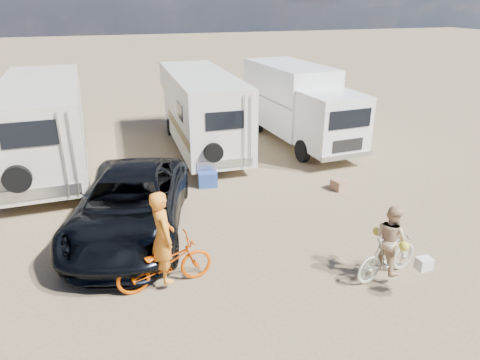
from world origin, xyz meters
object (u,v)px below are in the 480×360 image
object	(u,v)px
crate	(339,185)
bike_parked	(348,144)
rv_main	(202,112)
bike_woman	(388,256)
box_truck	(300,106)
rider_man	(163,245)
rider_woman	(389,246)
rv_left	(45,127)
bike_man	(165,264)
dark_suv	(130,204)
cooler	(208,179)

from	to	relation	value
crate	bike_parked	bearing A→B (deg)	54.46
rv_main	bike_woman	size ratio (longest dim) A/B	4.29
box_truck	rv_main	bearing A→B (deg)	168.47
rider_man	rider_woman	distance (m)	4.64
rv_left	rider_man	world-z (taller)	rv_left
crate	rv_main	bearing A→B (deg)	119.80
rv_main	crate	xyz separation A→B (m)	(3.04, -5.31, -1.30)
bike_man	bike_woman	world-z (taller)	bike_man
box_truck	bike_woman	size ratio (longest dim) A/B	4.05
rv_main	box_truck	xyz separation A→B (m)	(3.91, -0.58, 0.07)
dark_suv	bike_parked	world-z (taller)	dark_suv
box_truck	dark_suv	bearing A→B (deg)	-146.13
bike_man	bike_parked	xyz separation A→B (m)	(7.90, 5.97, -0.10)
cooler	crate	size ratio (longest dim) A/B	1.45
box_truck	bike_woman	bearing A→B (deg)	-107.18
crate	rider_man	bearing A→B (deg)	-151.71
dark_suv	bike_man	bearing A→B (deg)	-64.82
rv_left	cooler	size ratio (longest dim) A/B	13.38
bike_parked	crate	bearing A→B (deg)	162.69
dark_suv	bike_parked	bearing A→B (deg)	37.85
rv_main	rider_man	distance (m)	8.98
rv_left	cooler	world-z (taller)	rv_left
bike_woman	rider_man	distance (m)	4.66
box_truck	bike_parked	world-z (taller)	box_truck
bike_parked	crate	xyz separation A→B (m)	(-1.99, -2.79, -0.26)
rider_woman	bike_woman	bearing A→B (deg)	-0.00
bike_man	rider_man	distance (m)	0.45
rv_left	dark_suv	world-z (taller)	rv_left
bike_man	cooler	distance (m)	5.17
rv_main	bike_parked	distance (m)	5.73
dark_suv	rider_man	size ratio (longest dim) A/B	2.86
rv_main	dark_suv	world-z (taller)	rv_main
rider_woman	crate	xyz separation A→B (m)	(1.42, 4.33, -0.58)
rv_left	rider_man	size ratio (longest dim) A/B	4.04
dark_suv	rider_man	xyz separation A→B (m)	(0.44, -2.49, 0.20)
box_truck	dark_suv	distance (m)	9.05
cooler	rider_man	bearing A→B (deg)	-105.43
box_truck	rider_woman	size ratio (longest dim) A/B	4.55
rv_main	rider_woman	xyz separation A→B (m)	(1.63, -9.65, -0.72)
cooler	crate	distance (m)	4.11
bike_woman	rider_woman	world-z (taller)	rider_woman
rider_woman	cooler	xyz separation A→B (m)	(-2.39, 5.87, -0.51)
rv_main	crate	bearing A→B (deg)	-58.21
rv_left	box_truck	bearing A→B (deg)	-1.52
dark_suv	cooler	size ratio (longest dim) A/B	9.46
rider_woman	bike_man	bearing A→B (deg)	64.05
box_truck	bike_woman	xyz separation A→B (m)	(-2.28, -9.07, -1.02)
bike_man	rider_woman	xyz separation A→B (m)	(4.49, -1.15, 0.22)
bike_woman	box_truck	bearing A→B (deg)	-25.66
box_truck	crate	size ratio (longest dim) A/B	16.76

